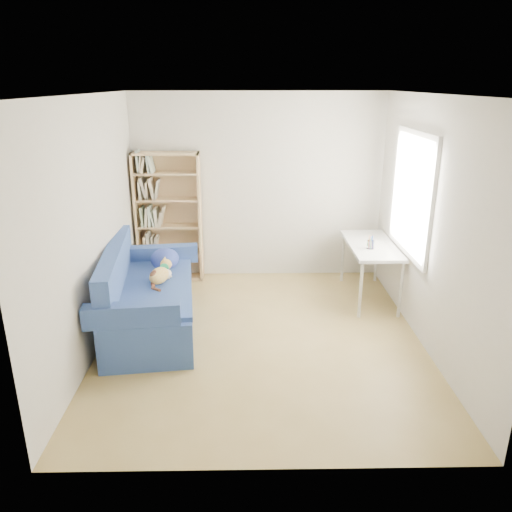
{
  "coord_description": "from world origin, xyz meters",
  "views": [
    {
      "loc": [
        -0.15,
        -4.96,
        2.71
      ],
      "look_at": [
        -0.06,
        0.36,
        0.85
      ],
      "focal_mm": 35.0,
      "sensor_mm": 36.0,
      "label": 1
    }
  ],
  "objects": [
    {
      "name": "room_shell",
      "position": [
        0.1,
        0.03,
        1.64
      ],
      "size": [
        3.54,
        4.04,
        2.62
      ],
      "color": "silver",
      "rests_on": "ground"
    },
    {
      "name": "ground",
      "position": [
        0.0,
        0.0,
        0.0
      ],
      "size": [
        4.0,
        4.0,
        0.0
      ],
      "primitive_type": "plane",
      "color": "olive",
      "rests_on": "ground"
    },
    {
      "name": "bookshelf",
      "position": [
        -1.25,
        1.84,
        0.84
      ],
      "size": [
        0.91,
        0.28,
        1.82
      ],
      "color": "tan",
      "rests_on": "ground"
    },
    {
      "name": "sofa",
      "position": [
        -1.31,
        0.31,
        0.36
      ],
      "size": [
        1.15,
        2.07,
        0.97
      ],
      "rotation": [
        0.0,
        0.0,
        0.12
      ],
      "color": "navy",
      "rests_on": "ground"
    },
    {
      "name": "desk",
      "position": [
        1.44,
        1.09,
        0.68
      ],
      "size": [
        0.58,
        1.27,
        0.75
      ],
      "color": "silver",
      "rests_on": "ground"
    },
    {
      "name": "pen_cup",
      "position": [
        1.37,
        0.9,
        0.81
      ],
      "size": [
        0.09,
        0.09,
        0.17
      ],
      "color": "white",
      "rests_on": "desk"
    }
  ]
}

